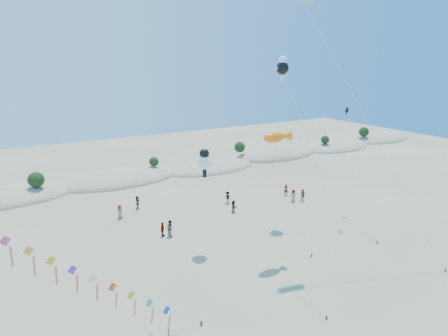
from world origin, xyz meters
TOP-DOWN VIEW (x-y plane):
  - dune_ridge at (1.06, 45.14)m, footprint 145.30×11.49m
  - fish_kite at (7.15, 14.19)m, footprint 4.70×11.18m
  - cartoon_kite_low at (1.86, 18.77)m, footprint 8.41×8.48m
  - cartoon_kite_high at (13.84, 22.12)m, footprint 3.20×9.53m
  - parafoil_kite at (10.01, 14.81)m, footprint 9.46×12.70m
  - dark_kite at (21.11, 17.05)m, footprint 5.71×10.39m
  - beachgoers at (6.31, 26.05)m, footprint 24.03×11.00m

SIDE VIEW (x-z plane):
  - dune_ridge at x=1.06m, z-range -2.67..2.90m
  - beachgoers at x=6.31m, z-range -0.09..1.75m
  - cartoon_kite_low at x=1.86m, z-range 3.89..14.10m
  - dark_kite at x=21.11m, z-range 2.59..15.60m
  - fish_kite at x=7.15m, z-range 5.52..17.67m
  - cartoon_kite_high at x=13.84m, z-range 8.28..27.30m
  - parafoil_kite at x=10.01m, z-range 11.36..35.89m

